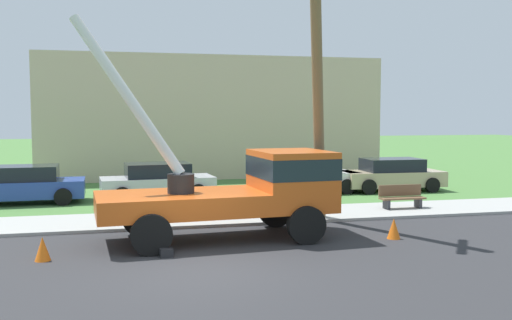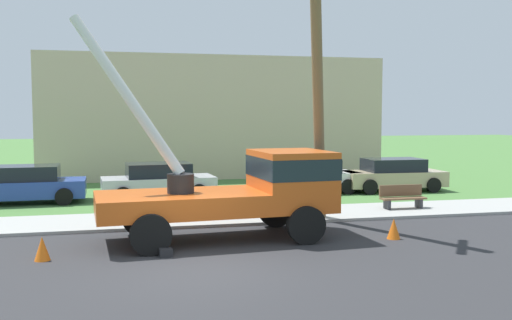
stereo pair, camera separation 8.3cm
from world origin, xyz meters
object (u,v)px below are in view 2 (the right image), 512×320
Objects in this scene: utility_truck at (246,186)px; traffic_cone_ahead at (394,229)px; parked_sedan_white at (308,176)px; parked_sedan_tan at (393,175)px; parked_sedan_silver at (158,181)px; traffic_cone_behind at (42,249)px; traffic_cone_curbside at (316,219)px; parked_sedan_blue at (25,184)px; leaning_utility_pole at (317,74)px; park_bench at (402,198)px.

utility_truck is 4.14m from traffic_cone_ahead.
parked_sedan_tan is (3.85, -0.24, 0.00)m from parked_sedan_white.
parked_sedan_silver is at bearing 122.50° from traffic_cone_ahead.
traffic_cone_behind is 7.69m from traffic_cone_curbside.
parked_sedan_blue is (-6.85, 7.83, -0.70)m from utility_truck.
utility_truck is 1.54× the size of parked_sedan_white.
utility_truck reaches higher than traffic_cone_curbside.
utility_truck is 1.55× the size of parked_sedan_tan.
parked_sedan_blue is at bearing 140.18° from traffic_cone_ahead.
traffic_cone_behind is at bearing -109.16° from parked_sedan_silver.
traffic_cone_curbside is at bearing -59.35° from parked_sedan_silver.
leaning_utility_pole is at bearing 24.18° from utility_truck.
leaning_utility_pole is 8.91m from traffic_cone_behind.
traffic_cone_ahead is at bearing -57.50° from parked_sedan_silver.
utility_truck is 2.69m from traffic_cone_curbside.
utility_truck is at bearing -160.19° from traffic_cone_curbside.
parked_sedan_silver reaches higher than traffic_cone_behind.
parked_sedan_blue is (-10.68, 8.90, 0.43)m from traffic_cone_ahead.
parked_sedan_blue is at bearing -179.55° from parked_sedan_silver.
parked_sedan_white reaches higher than traffic_cone_ahead.
parked_sedan_tan is at bearing 49.68° from traffic_cone_curbside.
parked_sedan_tan is at bearing -3.55° from parked_sedan_white.
parked_sedan_silver is at bearing 120.65° from traffic_cone_curbside.
leaning_utility_pole is 15.71× the size of traffic_cone_behind.
traffic_cone_behind is 0.35× the size of park_bench.
traffic_cone_ahead is 2.44m from traffic_cone_curbside.
traffic_cone_ahead is 0.12× the size of parked_sedan_white.
parked_sedan_silver is at bearing 70.84° from traffic_cone_behind.
traffic_cone_ahead is 1.00× the size of traffic_cone_curbside.
parked_sedan_silver is (-5.70, 8.94, 0.43)m from traffic_cone_ahead.
traffic_cone_behind is 0.13× the size of parked_sedan_blue.
traffic_cone_curbside is (2.30, 0.83, -1.13)m from utility_truck.
parked_sedan_white reaches higher than park_bench.
utility_truck is 11.48m from parked_sedan_tan.
park_bench is (3.89, 2.15, 0.18)m from traffic_cone_curbside.
parked_sedan_blue and parked_sedan_silver have the same top height.
parked_sedan_blue is 1.00× the size of parked_sedan_tan.
traffic_cone_ahead is 0.35× the size of park_bench.
park_bench reaches higher than traffic_cone_behind.
utility_truck is at bearing -76.64° from parked_sedan_silver.
parked_sedan_tan reaches higher than traffic_cone_behind.
parked_sedan_white is at bearing 86.11° from traffic_cone_ahead.
parked_sedan_blue reaches higher than traffic_cone_curbside.
traffic_cone_ahead is at bearing -93.89° from parked_sedan_white.
parked_sedan_white reaches higher than traffic_cone_behind.
parked_sedan_silver reaches higher than traffic_cone_curbside.
leaning_utility_pole is at bearing -153.34° from park_bench.
traffic_cone_behind is at bearing -145.32° from parked_sedan_tan.
parked_sedan_white is 1.01× the size of parked_sedan_tan.
utility_truck reaches higher than traffic_cone_behind.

